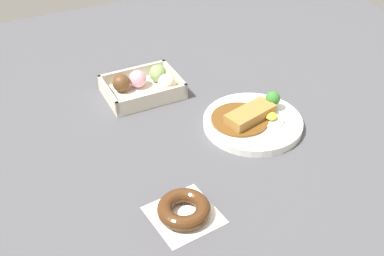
{
  "coord_description": "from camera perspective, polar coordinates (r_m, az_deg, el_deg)",
  "views": [
    {
      "loc": [
        0.5,
        0.8,
        0.68
      ],
      "look_at": [
        0.11,
        0.03,
        0.03
      ],
      "focal_mm": 45.58,
      "sensor_mm": 36.0,
      "label": 1
    }
  ],
  "objects": [
    {
      "name": "donut_box",
      "position": [
        1.25,
        -5.64,
        5.0
      ],
      "size": [
        0.19,
        0.14,
        0.06
      ],
      "color": "beige",
      "rests_on": "ground_plane"
    },
    {
      "name": "chocolate_ring_donut",
      "position": [
        0.92,
        -0.95,
        -9.53
      ],
      "size": [
        0.13,
        0.13,
        0.03
      ],
      "color": "white",
      "rests_on": "ground_plane"
    },
    {
      "name": "ground_plane",
      "position": [
        1.16,
        4.45,
        1.02
      ],
      "size": [
        1.6,
        1.6,
        0.0
      ],
      "primitive_type": "plane",
      "color": "#4C4C51"
    },
    {
      "name": "curry_plate",
      "position": [
        1.14,
        7.09,
        0.87
      ],
      "size": [
        0.23,
        0.23,
        0.07
      ],
      "color": "white",
      "rests_on": "ground_plane"
    }
  ]
}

